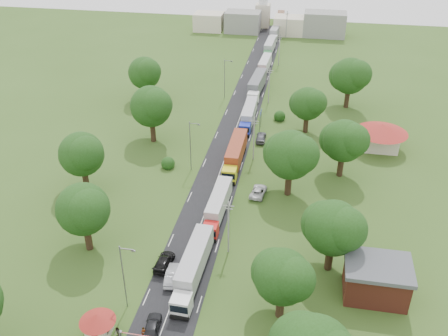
% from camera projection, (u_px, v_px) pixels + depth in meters
% --- Properties ---
extents(ground, '(260.00, 260.00, 0.00)m').
position_uv_depth(ground, '(202.00, 220.00, 80.65)').
color(ground, '#324F1A').
rests_on(ground, ground).
extents(road, '(8.00, 200.00, 0.04)m').
position_uv_depth(road, '(225.00, 159.00, 97.55)').
color(road, black).
rests_on(road, ground).
extents(guard_booth, '(4.40, 4.40, 3.45)m').
position_uv_depth(guard_booth, '(98.00, 322.00, 59.53)').
color(guard_booth, beige).
rests_on(guard_booth, ground).
extents(info_sign, '(0.12, 3.10, 4.10)m').
position_uv_depth(info_sign, '(261.00, 116.00, 107.88)').
color(info_sign, slate).
rests_on(info_sign, ground).
extents(pole_1, '(1.60, 0.24, 9.00)m').
position_uv_depth(pole_1, '(229.00, 226.00, 71.48)').
color(pole_1, gray).
rests_on(pole_1, ground).
extents(pole_2, '(1.60, 0.24, 9.00)m').
position_uv_depth(pole_2, '(254.00, 138.00, 95.14)').
color(pole_2, gray).
rests_on(pole_2, ground).
extents(pole_3, '(1.60, 0.24, 9.00)m').
position_uv_depth(pole_3, '(269.00, 85.00, 118.80)').
color(pole_3, gray).
rests_on(pole_3, ground).
extents(pole_4, '(1.60, 0.24, 9.00)m').
position_uv_depth(pole_4, '(279.00, 50.00, 142.46)').
color(pole_4, gray).
rests_on(pole_4, ground).
extents(pole_5, '(1.60, 0.24, 9.00)m').
position_uv_depth(pole_5, '(287.00, 24.00, 166.11)').
color(pole_5, gray).
rests_on(pole_5, ground).
extents(lamp_0, '(2.03, 0.22, 10.00)m').
position_uv_depth(lamp_0, '(124.00, 274.00, 61.74)').
color(lamp_0, slate).
rests_on(lamp_0, ground).
extents(lamp_1, '(2.03, 0.22, 10.00)m').
position_uv_depth(lamp_1, '(191.00, 144.00, 91.31)').
color(lamp_1, slate).
rests_on(lamp_1, ground).
extents(lamp_2, '(2.03, 0.22, 10.00)m').
position_uv_depth(lamp_2, '(225.00, 77.00, 120.88)').
color(lamp_2, slate).
rests_on(lamp_2, ground).
extents(tree_2, '(8.00, 8.00, 10.10)m').
position_uv_depth(tree_2, '(282.00, 276.00, 60.01)').
color(tree_2, '#382616').
rests_on(tree_2, ground).
extents(tree_3, '(8.80, 8.80, 11.07)m').
position_uv_depth(tree_3, '(333.00, 227.00, 67.22)').
color(tree_3, '#382616').
rests_on(tree_3, ground).
extents(tree_4, '(9.60, 9.60, 12.05)m').
position_uv_depth(tree_4, '(290.00, 154.00, 83.21)').
color(tree_4, '#382616').
rests_on(tree_4, ground).
extents(tree_5, '(8.80, 8.80, 11.07)m').
position_uv_depth(tree_5, '(344.00, 140.00, 88.88)').
color(tree_5, '#382616').
rests_on(tree_5, ground).
extents(tree_6, '(8.00, 8.00, 10.10)m').
position_uv_depth(tree_6, '(308.00, 103.00, 104.64)').
color(tree_6, '#382616').
rests_on(tree_6, ground).
extents(tree_7, '(9.60, 9.60, 12.05)m').
position_uv_depth(tree_7, '(350.00, 76.00, 115.30)').
color(tree_7, '#382616').
rests_on(tree_7, ground).
extents(tree_10, '(8.80, 8.80, 11.07)m').
position_uv_depth(tree_10, '(83.00, 208.00, 70.96)').
color(tree_10, '#382616').
rests_on(tree_10, ground).
extents(tree_11, '(8.80, 8.80, 11.07)m').
position_uv_depth(tree_11, '(82.00, 154.00, 84.72)').
color(tree_11, '#382616').
rests_on(tree_11, ground).
extents(tree_12, '(9.60, 9.60, 12.05)m').
position_uv_depth(tree_12, '(151.00, 106.00, 100.38)').
color(tree_12, '#382616').
rests_on(tree_12, ground).
extents(tree_13, '(8.80, 8.80, 11.07)m').
position_uv_depth(tree_13, '(145.00, 73.00, 118.83)').
color(tree_13, '#382616').
rests_on(tree_13, ground).
extents(house_brick, '(8.60, 6.60, 5.20)m').
position_uv_depth(house_brick, '(376.00, 279.00, 65.12)').
color(house_brick, maroon).
rests_on(house_brick, ground).
extents(house_cream, '(10.08, 10.08, 5.80)m').
position_uv_depth(house_cream, '(381.00, 133.00, 99.47)').
color(house_cream, beige).
rests_on(house_cream, ground).
extents(distant_town, '(52.00, 8.00, 8.00)m').
position_uv_depth(distant_town, '(273.00, 23.00, 171.70)').
color(distant_town, gray).
rests_on(distant_town, ground).
extents(church, '(5.00, 5.00, 12.30)m').
position_uv_depth(church, '(263.00, 12.00, 178.21)').
color(church, beige).
rests_on(church, ground).
extents(truck_0, '(2.88, 14.92, 4.13)m').
position_uv_depth(truck_0, '(193.00, 267.00, 67.84)').
color(truck_0, silver).
rests_on(truck_0, ground).
extents(truck_1, '(2.61, 13.59, 3.76)m').
position_uv_depth(truck_1, '(218.00, 206.00, 80.52)').
color(truck_1, red).
rests_on(truck_1, ground).
extents(truck_2, '(2.66, 15.22, 4.22)m').
position_uv_depth(truck_2, '(235.00, 154.00, 94.79)').
color(truck_2, gold).
rests_on(truck_2, ground).
extents(truck_3, '(2.60, 13.98, 3.87)m').
position_uv_depth(truck_3, '(249.00, 115.00, 110.46)').
color(truck_3, '#1C2BAB').
rests_on(truck_3, ground).
extents(truck_4, '(3.40, 15.59, 4.31)m').
position_uv_depth(truck_4, '(257.00, 85.00, 125.21)').
color(truck_4, white).
rests_on(truck_4, ground).
extents(truck_5, '(2.79, 13.59, 3.76)m').
position_uv_depth(truck_5, '(264.00, 66.00, 138.64)').
color(truck_5, maroon).
rests_on(truck_5, ground).
extents(truck_6, '(2.74, 13.88, 3.84)m').
position_uv_depth(truck_6, '(270.00, 47.00, 153.14)').
color(truck_6, '#286B36').
rests_on(truck_6, ground).
extents(truck_7, '(3.02, 13.79, 3.81)m').
position_uv_depth(truck_7, '(275.00, 32.00, 167.38)').
color(truck_7, silver).
rests_on(truck_7, ground).
extents(truck_8, '(3.03, 14.76, 4.08)m').
position_uv_depth(truck_8, '(280.00, 20.00, 180.75)').
color(truck_8, brown).
rests_on(truck_8, ground).
extents(car_lane_front, '(2.33, 4.72, 1.55)m').
position_uv_depth(car_lane_front, '(152.00, 326.00, 60.78)').
color(car_lane_front, black).
rests_on(car_lane_front, ground).
extents(car_lane_mid, '(2.20, 5.12, 1.64)m').
position_uv_depth(car_lane_mid, '(173.00, 275.00, 68.43)').
color(car_lane_mid, '#A7A8AF').
rests_on(car_lane_mid, ground).
extents(car_lane_rear, '(2.33, 5.21, 1.48)m').
position_uv_depth(car_lane_rear, '(164.00, 262.00, 70.88)').
color(car_lane_rear, black).
rests_on(car_lane_rear, ground).
extents(car_verge_near, '(2.93, 5.30, 1.40)m').
position_uv_depth(car_verge_near, '(258.00, 191.00, 86.54)').
color(car_verge_near, silver).
rests_on(car_verge_near, ground).
extents(car_verge_far, '(2.10, 4.97, 1.68)m').
position_uv_depth(car_verge_far, '(261.00, 137.00, 103.88)').
color(car_verge_far, '#525459').
rests_on(car_verge_far, ground).
extents(pedestrian_near, '(0.71, 0.57, 1.71)m').
position_uv_depth(pedestrian_near, '(144.00, 333.00, 59.78)').
color(pedestrian_near, gray).
rests_on(pedestrian_near, ground).
extents(pedestrian_booth, '(1.07, 1.04, 1.74)m').
position_uv_depth(pedestrian_booth, '(118.00, 333.00, 59.74)').
color(pedestrian_booth, gray).
rests_on(pedestrian_booth, ground).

